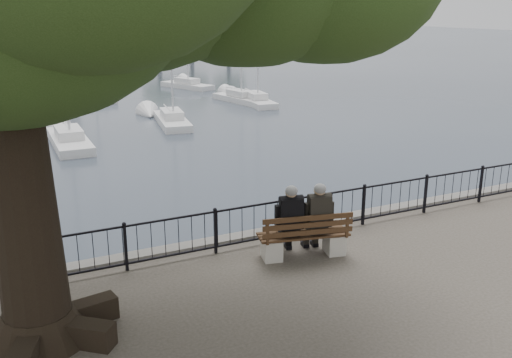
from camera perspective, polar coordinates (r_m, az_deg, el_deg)
harbor at (r=13.89m, az=-0.91°, el=-7.77°), size 260.00×260.00×1.20m
railing at (r=13.06m, az=0.00°, el=-4.37°), size 22.06×0.06×1.00m
bench at (r=12.60m, az=4.83°, el=-6.18°), size 2.09×1.03×1.06m
person_left at (r=12.46m, az=3.29°, el=-4.42°), size 0.59×0.90×1.68m
person_right at (r=12.65m, az=6.06°, el=-4.17°), size 0.59×0.90×1.68m
lion_monument at (r=58.97m, az=-19.08°, el=12.18°), size 6.43×6.43×9.38m
sailboat_b at (r=28.33m, az=-18.16°, el=3.85°), size 1.60×5.51×10.70m
sailboat_c at (r=32.13m, az=-8.40°, el=5.98°), size 2.22×5.32×10.46m
sailboat_d at (r=38.59m, az=-0.00°, el=7.90°), size 1.95×5.14×8.36m
sailboat_f at (r=42.19m, az=-15.84°, el=8.10°), size 2.08×5.66×10.82m
sailboat_g at (r=46.69m, az=-6.91°, el=9.38°), size 3.20×5.15×9.41m
sailboat_i at (r=39.55m, az=-1.63°, el=8.14°), size 2.26×5.06×9.06m
far_shore at (r=93.20m, az=-6.71°, el=15.35°), size 30.00×8.60×9.18m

